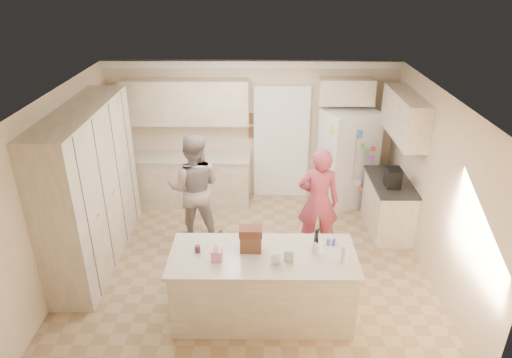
{
  "coord_description": "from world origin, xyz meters",
  "views": [
    {
      "loc": [
        0.16,
        -5.69,
        4.14
      ],
      "look_at": [
        0.1,
        0.35,
        1.25
      ],
      "focal_mm": 32.0,
      "sensor_mm": 36.0,
      "label": 1
    }
  ],
  "objects_px": {
    "tissue_box": "(217,254)",
    "teen_girl": "(318,201)",
    "teen_boy": "(194,188)",
    "refrigerator": "(347,158)",
    "utensil_crock": "(317,247)",
    "coffee_maker": "(393,178)",
    "dollhouse_body": "(251,242)",
    "island_base": "(263,287)"
  },
  "relations": [
    {
      "from": "refrigerator",
      "to": "teen_boy",
      "type": "bearing_deg",
      "value": -175.79
    },
    {
      "from": "tissue_box",
      "to": "dollhouse_body",
      "type": "bearing_deg",
      "value": 26.57
    },
    {
      "from": "refrigerator",
      "to": "teen_boy",
      "type": "height_order",
      "value": "teen_boy"
    },
    {
      "from": "island_base",
      "to": "utensil_crock",
      "type": "height_order",
      "value": "utensil_crock"
    },
    {
      "from": "tissue_box",
      "to": "island_base",
      "type": "bearing_deg",
      "value": 10.3
    },
    {
      "from": "coffee_maker",
      "to": "teen_girl",
      "type": "distance_m",
      "value": 1.29
    },
    {
      "from": "dollhouse_body",
      "to": "teen_boy",
      "type": "xyz_separation_m",
      "value": [
        -0.93,
        1.74,
        -0.13
      ]
    },
    {
      "from": "refrigerator",
      "to": "teen_girl",
      "type": "height_order",
      "value": "refrigerator"
    },
    {
      "from": "refrigerator",
      "to": "teen_boy",
      "type": "relative_size",
      "value": 1.0
    },
    {
      "from": "refrigerator",
      "to": "teen_boy",
      "type": "distance_m",
      "value": 2.91
    },
    {
      "from": "teen_girl",
      "to": "tissue_box",
      "type": "bearing_deg",
      "value": 52.43
    },
    {
      "from": "island_base",
      "to": "dollhouse_body",
      "type": "xyz_separation_m",
      "value": [
        -0.15,
        0.1,
        0.6
      ]
    },
    {
      "from": "coffee_maker",
      "to": "utensil_crock",
      "type": "distance_m",
      "value": 2.32
    },
    {
      "from": "teen_girl",
      "to": "island_base",
      "type": "bearing_deg",
      "value": 64.16
    },
    {
      "from": "tissue_box",
      "to": "teen_girl",
      "type": "height_order",
      "value": "teen_girl"
    },
    {
      "from": "tissue_box",
      "to": "teen_girl",
      "type": "bearing_deg",
      "value": 48.82
    },
    {
      "from": "tissue_box",
      "to": "teen_girl",
      "type": "relative_size",
      "value": 0.08
    },
    {
      "from": "coffee_maker",
      "to": "dollhouse_body",
      "type": "distance_m",
      "value": 2.84
    },
    {
      "from": "refrigerator",
      "to": "tissue_box",
      "type": "relative_size",
      "value": 12.86
    },
    {
      "from": "teen_girl",
      "to": "refrigerator",
      "type": "bearing_deg",
      "value": -110.47
    },
    {
      "from": "teen_boy",
      "to": "island_base",
      "type": "bearing_deg",
      "value": 121.47
    },
    {
      "from": "coffee_maker",
      "to": "teen_girl",
      "type": "height_order",
      "value": "teen_girl"
    },
    {
      "from": "utensil_crock",
      "to": "island_base",
      "type": "bearing_deg",
      "value": -175.6
    },
    {
      "from": "utensil_crock",
      "to": "coffee_maker",
      "type": "bearing_deg",
      "value": 52.88
    },
    {
      "from": "teen_boy",
      "to": "coffee_maker",
      "type": "bearing_deg",
      "value": -177.92
    },
    {
      "from": "tissue_box",
      "to": "dollhouse_body",
      "type": "relative_size",
      "value": 0.54
    },
    {
      "from": "dollhouse_body",
      "to": "teen_girl",
      "type": "relative_size",
      "value": 0.15
    },
    {
      "from": "refrigerator",
      "to": "coffee_maker",
      "type": "height_order",
      "value": "refrigerator"
    },
    {
      "from": "tissue_box",
      "to": "teen_girl",
      "type": "distance_m",
      "value": 2.12
    },
    {
      "from": "coffee_maker",
      "to": "dollhouse_body",
      "type": "bearing_deg",
      "value": -140.71
    },
    {
      "from": "refrigerator",
      "to": "teen_girl",
      "type": "xyz_separation_m",
      "value": [
        -0.71,
        -1.58,
        -0.04
      ]
    },
    {
      "from": "teen_girl",
      "to": "dollhouse_body",
      "type": "bearing_deg",
      "value": 58.12
    },
    {
      "from": "tissue_box",
      "to": "utensil_crock",
      "type": "bearing_deg",
      "value": 7.13
    },
    {
      "from": "teen_boy",
      "to": "teen_girl",
      "type": "xyz_separation_m",
      "value": [
        1.92,
        -0.35,
        -0.04
      ]
    },
    {
      "from": "refrigerator",
      "to": "teen_girl",
      "type": "bearing_deg",
      "value": -134.96
    },
    {
      "from": "utensil_crock",
      "to": "dollhouse_body",
      "type": "relative_size",
      "value": 0.58
    },
    {
      "from": "teen_girl",
      "to": "teen_boy",
      "type": "bearing_deg",
      "value": -6.7
    },
    {
      "from": "refrigerator",
      "to": "utensil_crock",
      "type": "relative_size",
      "value": 12.0
    },
    {
      "from": "island_base",
      "to": "utensil_crock",
      "type": "relative_size",
      "value": 14.67
    },
    {
      "from": "refrigerator",
      "to": "utensil_crock",
      "type": "bearing_deg",
      "value": -127.44
    },
    {
      "from": "coffee_maker",
      "to": "tissue_box",
      "type": "relative_size",
      "value": 2.14
    },
    {
      "from": "tissue_box",
      "to": "teen_boy",
      "type": "bearing_deg",
      "value": 105.35
    }
  ]
}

